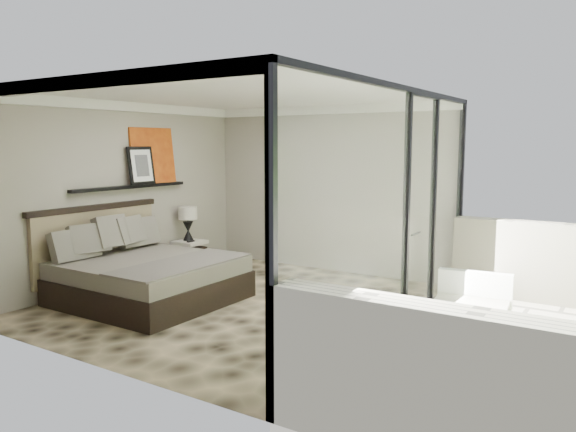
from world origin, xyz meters
The scene contains 13 objects.
floor centered at (0.00, 0.00, 0.00)m, with size 5.00×5.00×0.00m, color black.
ceiling centered at (0.00, 0.00, 2.79)m, with size 4.50×5.00×0.02m, color silver.
back_wall centered at (0.00, 2.49, 1.40)m, with size 4.50×0.02×2.80m, color gray.
left_wall centered at (-2.24, 0.00, 1.40)m, with size 0.02×5.00×2.80m, color gray.
glass_wall centered at (2.25, 0.00, 1.40)m, with size 0.08×5.00×2.80m, color white.
terrace_slab centered at (3.75, 0.00, -0.06)m, with size 3.00×5.00×0.12m, color beige.
picture_ledge centered at (-2.18, 0.10, 1.50)m, with size 0.12×2.20×0.05m, color black.
bed centered at (-1.22, -0.57, 0.36)m, with size 2.20×2.13×1.22m.
nightstand centered at (-1.95, 1.15, 0.23)m, with size 0.46×0.46×0.46m, color black.
table_lamp centered at (-1.99, 1.16, 0.89)m, with size 0.32×0.32×0.58m.
abstract_canvas centered at (-2.19, 0.59, 1.97)m, with size 0.04×0.90×0.90m, color #AD440E.
framed_print centered at (-2.14, 0.28, 1.82)m, with size 0.03×0.50×0.60m, color black.
lounger centered at (3.04, 0.02, 0.21)m, with size 1.04×1.79×0.67m.
Camera 1 is at (4.61, -5.89, 2.16)m, focal length 35.00 mm.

